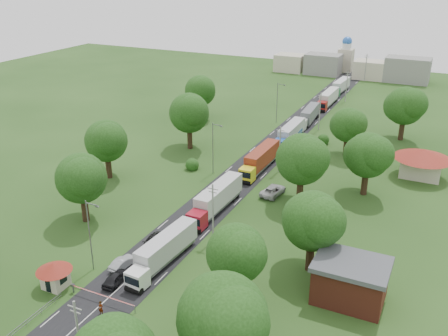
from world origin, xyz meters
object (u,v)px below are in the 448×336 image
Objects in this scene: car_lane_mid at (123,263)px; pedestrian_near at (101,308)px; info_sign at (300,135)px; car_lane_front at (116,278)px; guard_booth at (54,272)px; boom_barrier at (94,293)px; truck_0 at (163,251)px.

car_lane_mid is 2.35× the size of pedestrian_near.
info_sign is 0.98× the size of car_lane_mid.
guard_booth is at bearing 26.56° from car_lane_front.
boom_barrier is 2.15× the size of car_lane_front.
truck_0 is at bearing 70.38° from boom_barrier.
boom_barrier is at bearing 101.88° from car_lane_mid.
car_lane_front is 1.03× the size of car_lane_mid.
truck_0 is 3.26× the size of car_lane_front.
info_sign reaches higher than car_lane_mid.
info_sign is 62.06m from pedestrian_near.
pedestrian_near is (8.38, -1.89, -1.28)m from guard_booth.
info_sign is at bearing 83.76° from boom_barrier.
guard_booth is 1.03× the size of car_lane_front.
boom_barrier is 10.62m from truck_0.
pedestrian_near is (-4.02, -61.89, -2.12)m from info_sign.
boom_barrier is at bearing 145.59° from pedestrian_near.
pedestrian_near reaches higher than boom_barrier.
boom_barrier is 3.78m from car_lane_front.
boom_barrier is 3.16m from pedestrian_near.
info_sign is 0.96× the size of car_lane_front.
guard_booth reaches higher than pedestrian_near.
car_lane_front is at bearing 31.23° from guard_booth.
boom_barrier is at bearing 0.01° from guard_booth.
info_sign reaches higher than boom_barrier.
car_lane_mid is (-0.89, 7.00, -0.20)m from boom_barrier.
boom_barrier is at bearing -96.24° from info_sign.
truck_0 is 5.50m from car_lane_mid.
boom_barrier is 5.98m from guard_booth.
car_lane_front is (6.20, 3.76, -1.43)m from guard_booth.
boom_barrier is 2.10× the size of guard_booth.
guard_booth is 8.70m from car_lane_mid.
guard_booth is 0.31× the size of truck_0.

